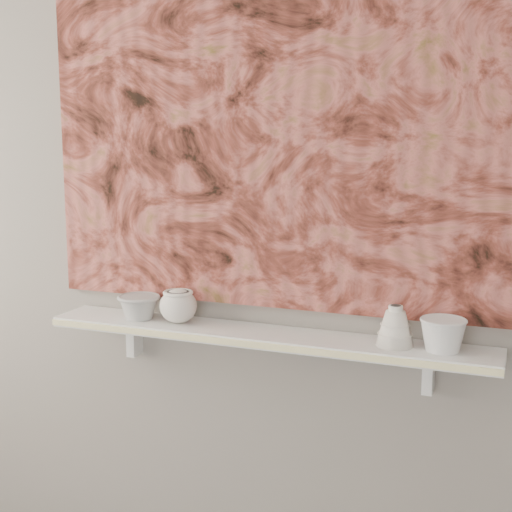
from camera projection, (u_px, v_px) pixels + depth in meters
The scene contains 11 objects.
wall_back at pixel (274, 191), 2.18m from camera, with size 3.60×3.60×0.00m, color gray.
shelf at pixel (263, 336), 2.17m from camera, with size 1.40×0.18×0.03m, color white.
shelf_stripe at pixel (252, 345), 2.08m from camera, with size 1.40×0.01×0.02m, color #F2E7A1.
bracket_left at pixel (134, 338), 2.41m from camera, with size 0.03×0.06×0.12m, color white.
bracket_right at pixel (429, 373), 2.06m from camera, with size 0.03×0.06×0.12m, color white.
painting at pixel (273, 128), 2.13m from camera, with size 1.50×0.03×1.10m, color brown.
house_motif at pixel (420, 238), 2.01m from camera, with size 0.09×0.00×0.08m, color black.
bowl_grey at pixel (139, 307), 2.31m from camera, with size 0.14×0.14×0.08m, color #999997, non-canonical shape.
cup_cream at pixel (178, 306), 2.26m from camera, with size 0.12×0.12×0.11m, color silver, non-canonical shape.
bell_vessel at pixel (395, 326), 2.01m from camera, with size 0.11×0.11×0.12m, color silver, non-canonical shape.
bowl_white at pixel (443, 334), 1.97m from camera, with size 0.13×0.13×0.09m, color silver, non-canonical shape.
Camera 1 is at (0.74, -0.45, 1.52)m, focal length 50.00 mm.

